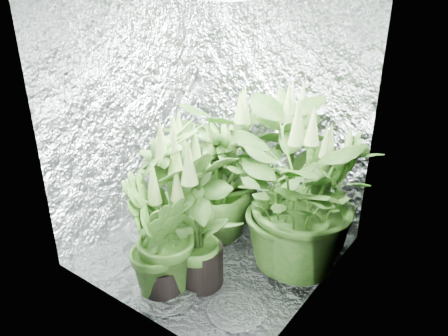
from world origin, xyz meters
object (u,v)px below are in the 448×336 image
at_px(plant_b, 290,167).
at_px(plant_f, 198,219).
at_px(plant_a, 226,161).
at_px(plant_g, 159,240).
at_px(plant_d, 218,186).
at_px(plant_c, 328,196).
at_px(plant_e, 295,197).
at_px(circulation_fan, 322,231).
at_px(plant_h, 173,199).

bearing_deg(plant_b, plant_f, -100.52).
bearing_deg(plant_a, plant_g, -78.15).
bearing_deg(plant_d, plant_a, 112.54).
xyz_separation_m(plant_a, plant_b, (0.49, 0.14, 0.02)).
bearing_deg(plant_c, plant_b, 171.37).
bearing_deg(plant_a, plant_f, -66.77).
relative_size(plant_e, plant_f, 1.16).
relative_size(plant_c, plant_d, 0.99).
bearing_deg(circulation_fan, plant_c, -22.27).
relative_size(plant_b, plant_c, 1.24).
bearing_deg(plant_f, plant_e, 46.97).
xyz_separation_m(plant_a, plant_d, (0.10, -0.24, -0.09)).
distance_m(plant_c, plant_d, 0.81).
distance_m(plant_e, plant_g, 0.91).
height_order(plant_d, plant_h, plant_h).
bearing_deg(plant_a, plant_d, -67.46).
bearing_deg(circulation_fan, plant_f, -98.38).
bearing_deg(plant_f, circulation_fan, 60.55).
relative_size(plant_d, circulation_fan, 3.08).
distance_m(plant_d, plant_h, 0.46).
xyz_separation_m(plant_c, plant_f, (-0.51, -0.85, 0.04)).
xyz_separation_m(plant_a, plant_c, (0.84, 0.09, -0.09)).
relative_size(plant_a, plant_c, 1.17).
height_order(plant_b, plant_g, plant_b).
bearing_deg(plant_f, plant_g, -115.92).
height_order(plant_f, circulation_fan, plant_f).
xyz_separation_m(plant_e, plant_h, (-0.71, -0.41, -0.07)).
relative_size(plant_d, plant_f, 0.91).
xyz_separation_m(plant_b, plant_d, (-0.39, -0.39, -0.11)).
bearing_deg(plant_b, plant_e, -58.22).
height_order(plant_d, plant_f, plant_f).
bearing_deg(plant_c, plant_g, -119.95).
xyz_separation_m(plant_g, circulation_fan, (0.61, 1.11, -0.28)).
bearing_deg(plant_g, circulation_fan, 61.29).
bearing_deg(plant_g, plant_h, 117.25).
bearing_deg(plant_b, plant_d, -135.34).
distance_m(plant_d, plant_e, 0.68).
distance_m(plant_c, plant_h, 1.11).
distance_m(plant_g, plant_h, 0.35).
distance_m(plant_c, plant_e, 0.41).
xyz_separation_m(plant_f, plant_g, (-0.12, -0.24, -0.07)).
bearing_deg(plant_h, plant_e, 29.86).
bearing_deg(plant_d, circulation_fan, 26.36).
bearing_deg(circulation_fan, plant_g, -97.64).
bearing_deg(plant_c, plant_d, -155.51).
bearing_deg(plant_h, plant_a, 94.47).
height_order(plant_a, plant_h, plant_a).
distance_m(plant_b, plant_e, 0.51).
xyz_separation_m(plant_c, plant_e, (-0.07, -0.38, 0.13)).
distance_m(plant_b, plant_h, 0.95).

